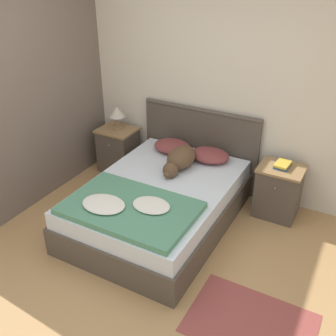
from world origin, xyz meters
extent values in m
plane|color=tan|center=(0.00, 0.00, 0.00)|extent=(16.00, 16.00, 0.00)
cube|color=beige|center=(0.00, 2.13, 1.27)|extent=(9.00, 0.06, 2.55)
cube|color=#706056|center=(-1.64, 1.05, 1.27)|extent=(0.06, 3.10, 2.55)
cube|color=#4C4238|center=(-0.12, 1.04, 0.15)|extent=(1.43, 2.00, 0.31)
cube|color=silver|center=(-0.12, 1.04, 0.40)|extent=(1.37, 1.94, 0.18)
cube|color=#4C4238|center=(-0.12, 2.06, 0.49)|extent=(1.51, 0.04, 0.98)
cylinder|color=#4C4238|center=(-0.12, 2.06, 0.98)|extent=(1.51, 0.06, 0.06)
cube|color=#4C4238|center=(-1.20, 1.82, 0.29)|extent=(0.46, 0.39, 0.57)
cube|color=#937047|center=(-1.20, 1.82, 0.59)|extent=(0.48, 0.41, 0.03)
sphere|color=#937047|center=(-1.20, 1.62, 0.45)|extent=(0.02, 0.02, 0.02)
cube|color=#4C4238|center=(0.96, 1.82, 0.29)|extent=(0.46, 0.39, 0.57)
cube|color=#937047|center=(0.96, 1.82, 0.59)|extent=(0.48, 0.41, 0.03)
sphere|color=#937047|center=(0.96, 1.62, 0.45)|extent=(0.02, 0.02, 0.02)
ellipsoid|color=brown|center=(-0.37, 1.80, 0.56)|extent=(0.46, 0.37, 0.13)
ellipsoid|color=brown|center=(0.13, 1.80, 0.56)|extent=(0.46, 0.37, 0.13)
cube|color=#4C8466|center=(-0.12, 0.49, 0.52)|extent=(1.23, 0.81, 0.06)
ellipsoid|color=silver|center=(-0.33, 0.37, 0.57)|extent=(0.43, 0.32, 0.05)
ellipsoid|color=silver|center=(0.07, 0.57, 0.57)|extent=(0.37, 0.28, 0.05)
ellipsoid|color=brown|center=(-0.09, 1.50, 0.61)|extent=(0.29, 0.44, 0.24)
sphere|color=brown|center=(-0.09, 1.24, 0.57)|extent=(0.17, 0.17, 0.17)
ellipsoid|color=brown|center=(-0.09, 1.17, 0.56)|extent=(0.08, 0.09, 0.07)
cone|color=brown|center=(-0.13, 1.25, 0.64)|extent=(0.05, 0.05, 0.06)
cone|color=brown|center=(-0.04, 1.25, 0.64)|extent=(0.05, 0.05, 0.06)
ellipsoid|color=brown|center=(-0.05, 1.69, 0.55)|extent=(0.15, 0.21, 0.09)
cube|color=#285689|center=(0.96, 1.84, 0.62)|extent=(0.16, 0.20, 0.03)
cube|color=gold|center=(0.96, 1.84, 0.64)|extent=(0.16, 0.22, 0.02)
cylinder|color=#9E7A4C|center=(-1.20, 1.84, 0.61)|extent=(0.11, 0.11, 0.02)
cylinder|color=#9E7A4C|center=(-1.20, 1.84, 0.70)|extent=(0.02, 0.02, 0.15)
cone|color=beige|center=(-1.20, 1.84, 0.84)|extent=(0.22, 0.22, 0.13)
cube|color=#93423D|center=(1.21, 0.21, 0.00)|extent=(1.01, 0.72, 0.00)
camera|label=1|loc=(1.66, -2.02, 2.65)|focal=42.00mm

